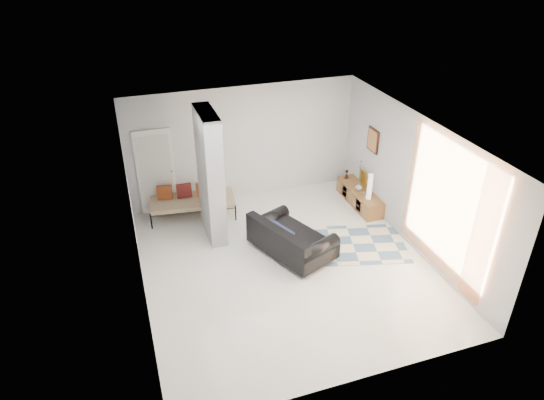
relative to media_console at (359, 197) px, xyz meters
name	(u,v)px	position (x,y,z in m)	size (l,w,h in m)	color
floor	(285,264)	(-2.52, -1.70, -0.21)	(6.00, 6.00, 0.00)	silver
ceiling	(288,134)	(-2.52, -1.70, 2.59)	(6.00, 6.00, 0.00)	white
wall_back	(243,144)	(-2.52, 1.30, 1.19)	(6.00, 6.00, 0.00)	silver
wall_front	(362,310)	(-2.52, -4.70, 1.19)	(6.00, 6.00, 0.00)	silver
wall_left	(135,230)	(-5.27, -1.70, 1.19)	(6.00, 6.00, 0.00)	silver
wall_right	(414,183)	(0.23, -1.70, 1.19)	(6.00, 6.00, 0.00)	silver
partition_column	(210,176)	(-3.62, -0.10, 1.19)	(0.35, 1.20, 2.80)	#9A9EA0
hallway_door	(156,171)	(-4.62, 1.26, 0.81)	(0.85, 0.06, 2.04)	white
curtain	(446,209)	(0.15, -2.85, 1.24)	(2.55, 2.55, 0.00)	#FF8D43
wall_art	(373,140)	(0.20, 0.00, 1.44)	(0.04, 0.45, 0.55)	#3F1D11
media_console	(359,197)	(0.00, 0.00, 0.00)	(0.45, 1.65, 0.80)	brown
loveseat	(290,240)	(-2.32, -1.38, 0.14)	(1.62, 1.99, 0.76)	silver
daybed	(191,200)	(-3.94, 0.77, 0.21)	(2.01, 1.06, 0.77)	black
area_rug	(353,244)	(-0.92, -1.50, -0.20)	(2.19, 1.46, 0.01)	beige
cylinder_lamp	(370,187)	(-0.02, -0.45, 0.50)	(0.11, 0.11, 0.62)	white
bronze_figurine	(347,174)	(-0.05, 0.65, 0.31)	(0.11, 0.11, 0.22)	black
vase	(359,187)	(-0.05, 0.00, 0.28)	(0.16, 0.16, 0.17)	silver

